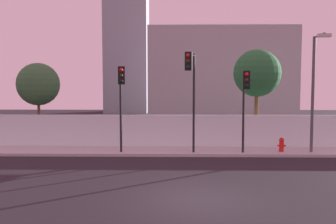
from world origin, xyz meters
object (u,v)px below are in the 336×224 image
at_px(traffic_light_left, 121,91).
at_px(street_lamp_curbside, 315,83).
at_px(fire_hydrant, 282,144).
at_px(traffic_light_center, 245,93).
at_px(roadside_tree_midleft, 257,73).
at_px(roadside_tree_leftmost, 38,84).
at_px(traffic_light_right, 191,81).

xyz_separation_m(traffic_light_left, street_lamp_curbside, (9.92, 0.38, 0.36)).
bearing_deg(street_lamp_curbside, fire_hydrant, 168.61).
xyz_separation_m(traffic_light_left, traffic_light_center, (6.27, -0.20, -0.14)).
bearing_deg(roadside_tree_midleft, traffic_light_left, -153.06).
distance_m(traffic_light_left, roadside_tree_leftmost, 6.90).
height_order(street_lamp_curbside, roadside_tree_leftmost, street_lamp_curbside).
bearing_deg(traffic_light_right, traffic_light_center, 1.36).
bearing_deg(traffic_light_left, traffic_light_right, -4.26).
bearing_deg(street_lamp_curbside, traffic_light_left, -177.81).
bearing_deg(traffic_light_center, street_lamp_curbside, 9.01).
height_order(street_lamp_curbside, fire_hydrant, street_lamp_curbside).
xyz_separation_m(street_lamp_curbside, roadside_tree_midleft, (-2.19, 3.55, 0.59)).
bearing_deg(traffic_light_center, traffic_light_left, 178.17).
height_order(traffic_light_center, roadside_tree_leftmost, roadside_tree_leftmost).
bearing_deg(traffic_light_right, roadside_tree_leftmost, 155.56).
height_order(traffic_light_left, roadside_tree_midleft, roadside_tree_midleft).
bearing_deg(traffic_light_left, fire_hydrant, 4.68).
bearing_deg(traffic_light_left, roadside_tree_midleft, 26.94).
relative_size(traffic_light_left, roadside_tree_leftmost, 0.89).
height_order(traffic_light_right, roadside_tree_leftmost, traffic_light_right).
relative_size(traffic_light_left, street_lamp_curbside, 0.74).
distance_m(traffic_light_left, fire_hydrant, 8.89).
height_order(traffic_light_left, traffic_light_right, traffic_light_right).
height_order(traffic_light_right, roadside_tree_midleft, roadside_tree_midleft).
distance_m(traffic_light_left, street_lamp_curbside, 9.94).
bearing_deg(street_lamp_curbside, roadside_tree_leftmost, 167.18).
xyz_separation_m(street_lamp_curbside, fire_hydrant, (-1.53, 0.31, -3.21)).
bearing_deg(fire_hydrant, traffic_light_center, -157.37).
relative_size(traffic_light_center, street_lamp_curbside, 0.70).
bearing_deg(street_lamp_curbside, roadside_tree_midleft, 121.73).
bearing_deg(traffic_light_center, roadside_tree_leftmost, 160.92).
distance_m(roadside_tree_leftmost, roadside_tree_midleft, 13.41).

